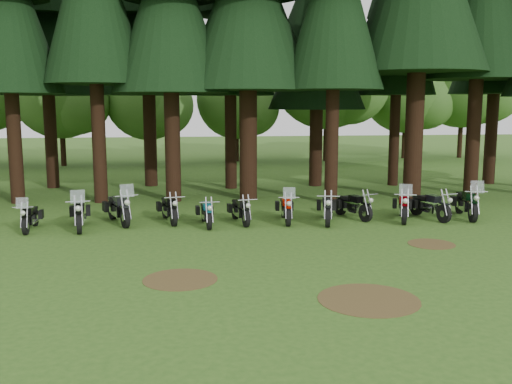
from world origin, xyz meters
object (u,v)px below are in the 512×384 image
Objects in this scene: motorcycle_2 at (119,209)px; motorcycle_11 at (466,204)px; motorcycle_3 at (169,209)px; motorcycle_9 at (403,207)px; motorcycle_6 at (286,209)px; motorcycle_1 at (80,214)px; motorcycle_7 at (327,209)px; motorcycle_0 at (30,218)px; motorcycle_5 at (240,211)px; motorcycle_4 at (206,213)px; motorcycle_8 at (353,206)px; motorcycle_10 at (430,206)px.

motorcycle_11 is at bearing -23.92° from motorcycle_2.
motorcycle_11 is at bearing -15.99° from motorcycle_3.
motorcycle_2 is 10.17m from motorcycle_9.
motorcycle_11 reaches higher than motorcycle_6.
motorcycle_1 is 11.35m from motorcycle_9.
motorcycle_7 is 1.00× the size of motorcycle_9.
motorcycle_3 is (4.56, 0.75, 0.03)m from motorcycle_0.
motorcycle_3 is at bearing 159.12° from motorcycle_5.
motorcycle_0 reaches higher than motorcycle_7.
motorcycle_9 is (7.10, -0.07, 0.07)m from motorcycle_4.
motorcycle_1 is 0.97× the size of motorcycle_11.
motorcycle_6 is (1.63, -0.03, 0.04)m from motorcycle_5.
motorcycle_5 is at bearing -23.81° from motorcycle_3.
motorcycle_9 is at bearing -8.24° from motorcycle_1.
motorcycle_9 is at bearing -4.64° from motorcycle_4.
motorcycle_7 reaches higher than motorcycle_3.
motorcycle_11 is (2.48, 0.10, 0.02)m from motorcycle_9.
motorcycle_1 is 8.52m from motorcycle_7.
motorcycle_2 is 1.10× the size of motorcycle_3.
motorcycle_2 is 1.76m from motorcycle_3.
motorcycle_0 is at bearing -161.42° from motorcycle_9.
motorcycle_0 is 0.97× the size of motorcycle_5.
motorcycle_8 is at bearing -4.72° from motorcycle_1.
motorcycle_2 is 1.04× the size of motorcycle_9.
motorcycle_6 is at bearing -169.84° from motorcycle_11.
motorcycle_0 is at bearing 173.28° from motorcycle_2.
motorcycle_1 is 1.06× the size of motorcycle_6.
motorcycle_8 is (1.13, 0.60, -0.04)m from motorcycle_7.
motorcycle_2 is at bearing 22.55° from motorcycle_1.
motorcycle_5 is at bearing -5.34° from motorcycle_1.
motorcycle_4 is (4.25, -0.02, -0.07)m from motorcycle_1.
motorcycle_2 is 4.28m from motorcycle_5.
motorcycle_3 is 1.06× the size of motorcycle_5.
motorcycle_2 is 1.03× the size of motorcycle_7.
motorcycle_1 is 13.83m from motorcycle_11.
motorcycle_4 is at bearing 165.24° from motorcycle_8.
motorcycle_9 reaches higher than motorcycle_5.
motorcycle_2 is 5.90m from motorcycle_6.
motorcycle_0 is 15.43m from motorcycle_11.
motorcycle_0 is 12.94m from motorcycle_9.
motorcycle_9 is at bearing -17.80° from motorcycle_3.
motorcycle_9 is at bearing -1.64° from motorcycle_0.
motorcycle_0 is at bearing -168.19° from motorcycle_11.
motorcycle_3 is 4.16m from motorcycle_6.
motorcycle_4 is 0.92× the size of motorcycle_6.
motorcycle_4 is at bearing -170.54° from motorcycle_6.
motorcycle_7 is 5.31m from motorcycle_11.
motorcycle_11 reaches higher than motorcycle_9.
motorcycle_8 is 2.81m from motorcycle_10.
motorcycle_1 is at bearing -170.40° from motorcycle_2.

